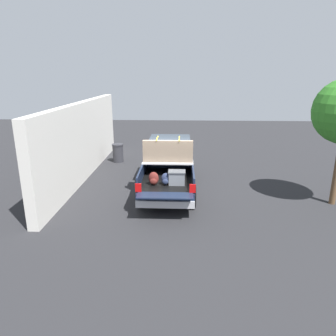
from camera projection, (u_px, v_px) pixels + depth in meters
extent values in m
plane|color=#262628|center=(169.00, 189.00, 12.90)|extent=(40.00, 40.00, 0.00)
cube|color=#162138|center=(169.00, 175.00, 12.71)|extent=(5.50, 1.92, 0.44)
cube|color=black|center=(167.00, 179.00, 11.50)|extent=(2.80, 1.80, 0.04)
cube|color=#162138|center=(142.00, 172.00, 11.47)|extent=(2.80, 0.06, 0.50)
cube|color=#162138|center=(193.00, 173.00, 11.39)|extent=(2.80, 0.06, 0.50)
cube|color=#162138|center=(169.00, 163.00, 12.74)|extent=(0.06, 1.80, 0.50)
cube|color=#162138|center=(165.00, 196.00, 9.89)|extent=(0.55, 1.80, 0.04)
cube|color=#B2B2B7|center=(168.00, 160.00, 12.09)|extent=(1.25, 1.92, 0.04)
cube|color=#162138|center=(170.00, 155.00, 13.87)|extent=(2.30, 1.92, 0.50)
cube|color=#2D3842|center=(170.00, 144.00, 13.62)|extent=(1.94, 1.76, 0.54)
cube|color=#162138|center=(171.00, 150.00, 15.18)|extent=(0.40, 1.82, 0.38)
cube|color=#B2B2B7|center=(165.00, 204.00, 10.14)|extent=(0.24, 1.92, 0.24)
cube|color=red|center=(138.00, 188.00, 10.13)|extent=(0.06, 0.20, 0.28)
cube|color=red|center=(193.00, 189.00, 10.06)|extent=(0.06, 0.20, 0.28)
cylinder|color=black|center=(151.00, 167.00, 14.48)|extent=(0.87, 0.30, 0.87)
cylinder|color=black|center=(189.00, 167.00, 14.41)|extent=(0.87, 0.30, 0.87)
cylinder|color=black|center=(142.00, 195.00, 11.13)|extent=(0.87, 0.30, 0.87)
cylinder|color=black|center=(191.00, 196.00, 11.06)|extent=(0.87, 0.30, 0.87)
cube|color=slate|center=(177.00, 178.00, 10.81)|extent=(0.40, 0.55, 0.43)
cube|color=#505359|center=(177.00, 172.00, 10.74)|extent=(0.44, 0.59, 0.05)
ellipsoid|color=#283351|center=(166.00, 179.00, 10.75)|extent=(0.20, 0.30, 0.42)
ellipsoid|color=#283351|center=(165.00, 182.00, 10.67)|extent=(0.09, 0.21, 0.19)
ellipsoid|color=maroon|center=(154.00, 178.00, 10.75)|extent=(0.20, 0.35, 0.46)
ellipsoid|color=maroon|center=(153.00, 181.00, 10.66)|extent=(0.09, 0.24, 0.20)
cube|color=#84705B|center=(168.00, 154.00, 12.03)|extent=(0.82, 1.87, 0.42)
cube|color=#84705B|center=(168.00, 146.00, 11.59)|extent=(0.16, 1.87, 0.40)
cube|color=#84705B|center=(147.00, 146.00, 12.02)|extent=(0.58, 0.20, 0.22)
cube|color=#84705B|center=(190.00, 146.00, 11.95)|extent=(0.58, 0.20, 0.22)
cube|color=yellow|center=(157.00, 138.00, 11.86)|extent=(0.92, 0.03, 0.02)
cube|color=yellow|center=(179.00, 139.00, 11.83)|extent=(0.92, 0.03, 0.02)
cube|color=silver|center=(83.00, 140.00, 14.14)|extent=(10.87, 0.36, 3.39)
cylinder|color=#2D2D33|center=(118.00, 154.00, 16.82)|extent=(0.56, 0.56, 0.90)
cylinder|color=#2D2D33|center=(118.00, 145.00, 16.67)|extent=(0.60, 0.60, 0.08)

